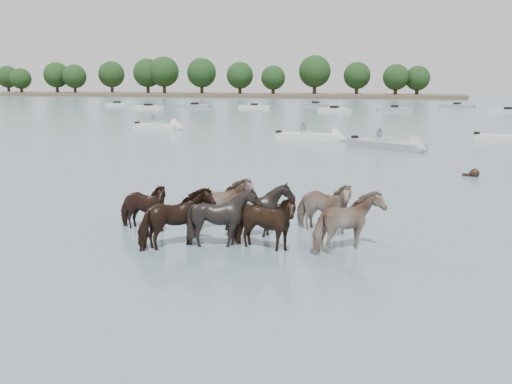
% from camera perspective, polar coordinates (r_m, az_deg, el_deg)
% --- Properties ---
extents(ground, '(400.00, 400.00, 0.00)m').
position_cam_1_polar(ground, '(14.73, 3.63, -5.08)').
color(ground, slate).
rests_on(ground, ground).
extents(shoreline, '(160.00, 30.00, 1.00)m').
position_cam_1_polar(shoreline, '(179.49, -6.43, 9.70)').
color(shoreline, '#4C4233').
rests_on(shoreline, ground).
extents(pony_herd, '(7.56, 4.14, 1.64)m').
position_cam_1_polar(pony_herd, '(14.72, -1.02, -2.38)').
color(pony_herd, black).
rests_on(pony_herd, ground).
extents(swimming_pony, '(0.72, 0.44, 0.44)m').
position_cam_1_polar(swimming_pony, '(26.82, 20.98, 1.71)').
color(swimming_pony, black).
rests_on(swimming_pony, ground).
extents(motorboat_a, '(5.23, 1.88, 1.92)m').
position_cam_1_polar(motorboat_a, '(40.91, 6.34, 5.47)').
color(motorboat_a, silver).
rests_on(motorboat_a, ground).
extents(motorboat_b, '(5.52, 4.44, 1.92)m').
position_cam_1_polar(motorboat_b, '(36.06, 13.85, 4.49)').
color(motorboat_b, gray).
rests_on(motorboat_b, ground).
extents(motorboat_f, '(4.75, 1.72, 1.92)m').
position_cam_1_polar(motorboat_f, '(51.04, -9.16, 6.47)').
color(motorboat_f, silver).
rests_on(motorboat_f, ground).
extents(distant_flotilla, '(108.28, 27.69, 0.93)m').
position_cam_1_polar(distant_flotilla, '(88.80, 16.11, 8.03)').
color(distant_flotilla, silver).
rests_on(distant_flotilla, ground).
extents(treeline, '(146.34, 17.62, 12.05)m').
position_cam_1_polar(treeline, '(177.24, -7.58, 11.61)').
color(treeline, '#382619').
rests_on(treeline, ground).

